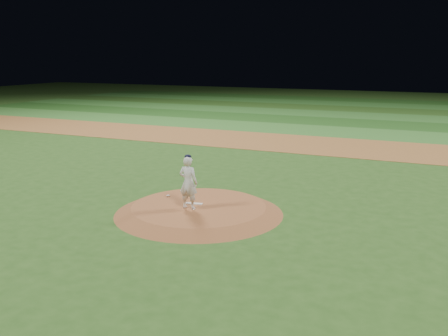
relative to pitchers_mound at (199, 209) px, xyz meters
The scene contains 12 objects.
ground 0.12m from the pitchers_mound, ahead, with size 120.00×120.00×0.00m, color #284F19.
infield_dirt_band 14.00m from the pitchers_mound, 90.00° to the left, with size 70.00×6.00×0.02m, color brown.
outfield_stripe_0 19.50m from the pitchers_mound, 90.00° to the left, with size 70.00×5.00×0.02m, color #316C27.
outfield_stripe_1 24.50m from the pitchers_mound, 90.00° to the left, with size 70.00×5.00×0.02m, color #1E4D18.
outfield_stripe_2 29.50m from the pitchers_mound, 90.00° to the left, with size 70.00×5.00×0.02m, color #2C6725.
outfield_stripe_3 34.50m from the pitchers_mound, 90.00° to the left, with size 70.00×5.00×0.02m, color #244B18.
outfield_stripe_4 39.50m from the pitchers_mound, 90.00° to the left, with size 70.00×5.00×0.02m, color #2A6424.
outfield_stripe_5 44.50m from the pitchers_mound, 90.00° to the left, with size 70.00×5.00×0.02m, color #1F4F19.
pitchers_mound is the anchor object (origin of this frame).
pitching_rubber 0.30m from the pitchers_mound, 155.40° to the left, with size 0.58×0.14×0.03m, color silver.
rosin_bag 1.57m from the pitchers_mound, 160.43° to the left, with size 0.12×0.12×0.07m, color white.
pitcher_on_mound 1.08m from the pitchers_mound, 112.31° to the right, with size 0.63×0.41×1.77m.
Camera 1 is at (7.14, -13.89, 5.07)m, focal length 40.00 mm.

